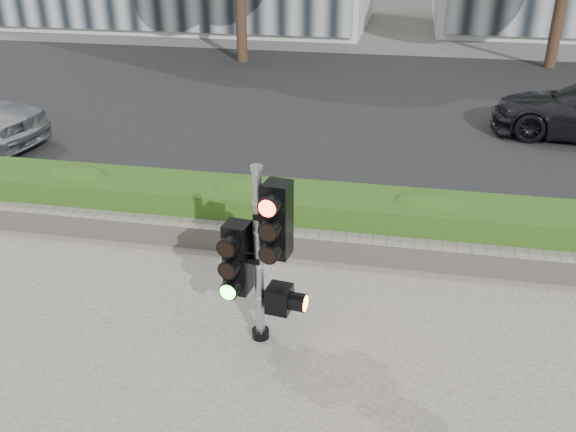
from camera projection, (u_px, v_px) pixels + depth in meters
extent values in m
plane|color=#51514C|center=(294.00, 338.00, 7.03)|extent=(120.00, 120.00, 0.00)
cube|color=black|center=(365.00, 104.00, 15.84)|extent=(60.00, 13.00, 0.02)
cube|color=gray|center=(330.00, 216.00, 9.78)|extent=(60.00, 0.25, 0.12)
cube|color=gray|center=(319.00, 245.00, 8.62)|extent=(12.00, 0.32, 0.34)
cube|color=#4E7624|center=(326.00, 215.00, 9.11)|extent=(12.00, 1.00, 0.68)
cylinder|color=black|center=(560.00, 10.00, 18.95)|extent=(0.36, 0.36, 3.58)
cylinder|color=black|center=(261.00, 333.00, 6.98)|extent=(0.20, 0.20, 0.10)
cylinder|color=gray|center=(259.00, 259.00, 6.55)|extent=(0.10, 0.10, 2.06)
cylinder|color=gray|center=(257.00, 168.00, 6.09)|extent=(0.13, 0.13, 0.05)
cube|color=#FF1107|center=(278.00, 220.00, 6.23)|extent=(0.29, 0.29, 0.82)
cube|color=#14E51E|center=(238.00, 258.00, 6.59)|extent=(0.29, 0.29, 0.82)
cube|color=black|center=(268.00, 228.00, 6.62)|extent=(0.29, 0.29, 0.56)
cube|color=orange|center=(279.00, 299.00, 6.72)|extent=(0.29, 0.29, 0.30)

